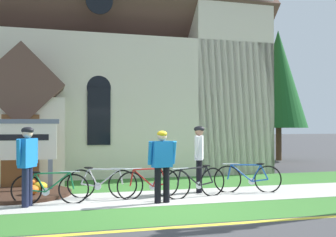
# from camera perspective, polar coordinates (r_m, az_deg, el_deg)

# --- Properties ---
(ground) EXTENTS (140.00, 140.00, 0.00)m
(ground) POSITION_cam_1_polar(r_m,az_deg,el_deg) (13.13, -4.40, -8.81)
(ground) COLOR #3D3D3F
(sidewalk_slab) EXTENTS (32.00, 2.19, 0.01)m
(sidewalk_slab) POSITION_cam_1_polar(r_m,az_deg,el_deg) (10.34, -6.95, -10.89)
(sidewalk_slab) COLOR #B7B5AD
(sidewalk_slab) RESTS_ON ground
(grass_verge) EXTENTS (32.00, 1.79, 0.01)m
(grass_verge) POSITION_cam_1_polar(r_m,az_deg,el_deg) (8.41, -4.77, -13.19)
(grass_verge) COLOR #38722D
(grass_verge) RESTS_ON ground
(church_lawn) EXTENTS (24.00, 2.79, 0.01)m
(church_lawn) POSITION_cam_1_polar(r_m,az_deg,el_deg) (12.77, -8.71, -9.00)
(church_lawn) COLOR #38722D
(church_lawn) RESTS_ON ground
(curb_paint_stripe) EXTENTS (28.00, 0.16, 0.01)m
(curb_paint_stripe) POSITION_cam_1_polar(r_m,az_deg,el_deg) (7.41, -3.15, -14.86)
(curb_paint_stripe) COLOR yellow
(curb_paint_stripe) RESTS_ON ground
(church_building) EXTENTS (13.55, 11.49, 13.19)m
(church_building) POSITION_cam_1_polar(r_m,az_deg,el_deg) (18.77, -9.70, 7.79)
(church_building) COLOR beige
(church_building) RESTS_ON ground
(church_sign) EXTENTS (2.16, 0.27, 1.96)m
(church_sign) POSITION_cam_1_polar(r_m,az_deg,el_deg) (11.72, -19.91, -3.14)
(church_sign) COLOR slate
(church_sign) RESTS_ON ground
(flower_bed) EXTENTS (2.79, 2.79, 0.34)m
(flower_bed) POSITION_cam_1_polar(r_m,az_deg,el_deg) (11.49, -20.11, -9.47)
(flower_bed) COLOR #382319
(flower_bed) RESTS_ON ground
(bicycle_silver) EXTENTS (1.76, 0.54, 0.81)m
(bicycle_silver) POSITION_cam_1_polar(r_m,az_deg,el_deg) (11.48, 10.85, -8.00)
(bicycle_silver) COLOR black
(bicycle_silver) RESTS_ON ground
(bicycle_green) EXTENTS (1.66, 0.66, 0.79)m
(bicycle_green) POSITION_cam_1_polar(r_m,az_deg,el_deg) (10.54, -9.05, -8.68)
(bicycle_green) COLOR black
(bicycle_green) RESTS_ON ground
(bicycle_yellow) EXTENTS (1.73, 0.43, 0.82)m
(bicycle_yellow) POSITION_cam_1_polar(r_m,az_deg,el_deg) (10.51, 3.81, -8.67)
(bicycle_yellow) COLOR black
(bicycle_yellow) RESTS_ON ground
(bicycle_black) EXTENTS (1.73, 0.29, 0.77)m
(bicycle_black) POSITION_cam_1_polar(r_m,az_deg,el_deg) (10.00, -15.79, -9.12)
(bicycle_black) COLOR black
(bicycle_black) RESTS_ON ground
(bicycle_red) EXTENTS (1.67, 0.39, 0.78)m
(bicycle_red) POSITION_cam_1_polar(r_m,az_deg,el_deg) (10.45, -2.57, -8.81)
(bicycle_red) COLOR black
(bicycle_red) RESTS_ON ground
(cyclist_in_orange_jersey) EXTENTS (0.41, 0.67, 1.77)m
(cyclist_in_orange_jersey) POSITION_cam_1_polar(r_m,az_deg,el_deg) (11.21, 4.27, -4.72)
(cyclist_in_orange_jersey) COLOR black
(cyclist_in_orange_jersey) RESTS_ON ground
(cyclist_in_yellow_jersey) EXTENTS (0.43, 0.64, 1.76)m
(cyclist_in_yellow_jersey) POSITION_cam_1_polar(r_m,az_deg,el_deg) (9.72, -18.61, -5.31)
(cyclist_in_yellow_jersey) COLOR #191E38
(cyclist_in_yellow_jersey) RESTS_ON ground
(cyclist_in_green_jersey) EXTENTS (0.66, 0.30, 1.67)m
(cyclist_in_green_jersey) POSITION_cam_1_polar(r_m,az_deg,el_deg) (9.68, -0.82, -5.76)
(cyclist_in_green_jersey) COLOR black
(cyclist_in_green_jersey) RESTS_ON ground
(roadside_conifer) EXTENTS (2.95, 2.95, 6.79)m
(roadside_conifer) POSITION_cam_1_polar(r_m,az_deg,el_deg) (22.61, 14.80, 5.22)
(roadside_conifer) COLOR #4C3823
(roadside_conifer) RESTS_ON ground
(distant_hill) EXTENTS (100.03, 47.12, 18.46)m
(distant_hill) POSITION_cam_1_polar(r_m,az_deg,el_deg) (80.89, -21.86, -2.22)
(distant_hill) COLOR #847A5B
(distant_hill) RESTS_ON ground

